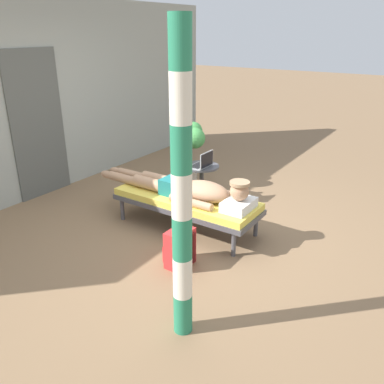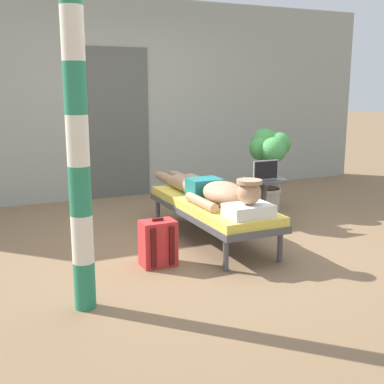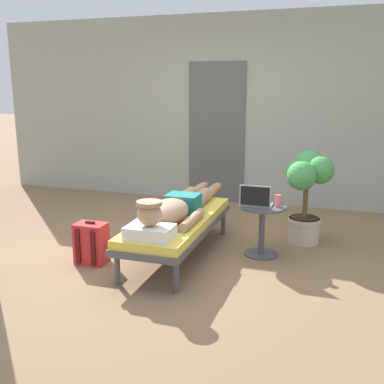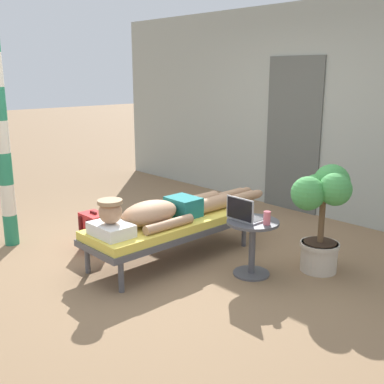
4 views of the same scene
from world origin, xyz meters
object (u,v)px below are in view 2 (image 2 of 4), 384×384
at_px(laptop, 262,175).
at_px(potted_plant, 268,159).
at_px(person_reclining, 213,191).
at_px(porch_post, 78,141).
at_px(lounge_chair, 212,207).
at_px(side_table, 264,193).
at_px(backpack, 158,243).
at_px(drink_glass, 275,172).

height_order(laptop, potted_plant, potted_plant).
bearing_deg(person_reclining, porch_post, -147.15).
distance_m(lounge_chair, porch_post, 2.00).
height_order(lounge_chair, side_table, side_table).
xyz_separation_m(side_table, laptop, (-0.06, -0.05, 0.23)).
relative_size(side_table, backpack, 1.23).
height_order(laptop, drink_glass, laptop).
xyz_separation_m(lounge_chair, side_table, (0.80, 0.29, 0.01)).
bearing_deg(lounge_chair, person_reclining, -90.00).
height_order(lounge_chair, laptop, laptop).
xyz_separation_m(person_reclining, side_table, (0.80, 0.33, -0.16)).
relative_size(side_table, potted_plant, 0.51).
height_order(person_reclining, potted_plant, potted_plant).
height_order(backpack, porch_post, porch_post).
distance_m(person_reclining, porch_post, 1.92).
relative_size(person_reclining, drink_glass, 17.95).
bearing_deg(porch_post, potted_plant, 33.94).
bearing_deg(porch_post, person_reclining, 32.85).
distance_m(side_table, drink_glass, 0.27).
bearing_deg(porch_post, backpack, 37.04).
distance_m(person_reclining, laptop, 0.79).
height_order(lounge_chair, person_reclining, person_reclining).
bearing_deg(backpack, lounge_chair, 29.98).
xyz_separation_m(potted_plant, porch_post, (-2.70, -1.82, 0.53)).
bearing_deg(backpack, porch_post, -142.96).
bearing_deg(backpack, side_table, 25.04).
bearing_deg(side_table, laptop, -139.48).
height_order(side_table, drink_glass, drink_glass).
height_order(person_reclining, drink_glass, person_reclining).
relative_size(drink_glass, porch_post, 0.05).
distance_m(laptop, porch_post, 2.65).
bearing_deg(side_table, potted_plant, 53.04).
height_order(lounge_chair, drink_glass, drink_glass).
relative_size(lounge_chair, side_table, 3.45).
height_order(person_reclining, side_table, person_reclining).
height_order(side_table, potted_plant, potted_plant).
distance_m(person_reclining, drink_glass, 1.01).
bearing_deg(laptop, backpack, -155.70).
xyz_separation_m(laptop, backpack, (-1.48, -0.67, -0.39)).
xyz_separation_m(lounge_chair, laptop, (0.74, 0.24, 0.24)).
bearing_deg(porch_post, lounge_chair, 33.72).
relative_size(lounge_chair, drink_glass, 14.90).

